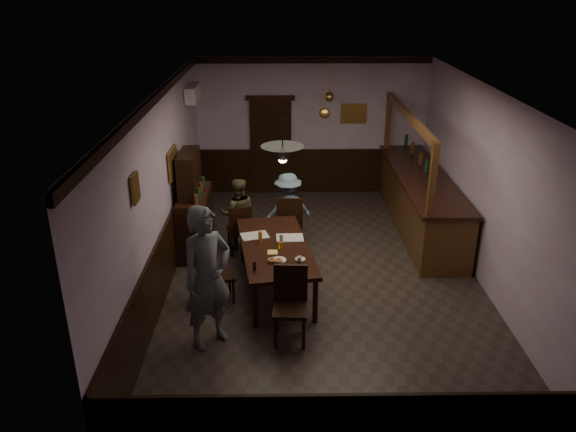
{
  "coord_description": "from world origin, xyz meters",
  "views": [
    {
      "loc": [
        -0.68,
        -8.04,
        4.52
      ],
      "look_at": [
        -0.58,
        -0.15,
        1.15
      ],
      "focal_mm": 35.0,
      "sensor_mm": 36.0,
      "label": 1
    }
  ],
  "objects_px": {
    "coffee_cup": "(299,259)",
    "person_seated_left": "(238,214)",
    "pendant_brass_mid": "(325,113)",
    "chair_near": "(290,300)",
    "chair_far_left": "(240,228)",
    "chair_far_right": "(290,221)",
    "pendant_brass_far": "(329,97)",
    "chair_side": "(216,272)",
    "soda_can": "(280,246)",
    "person_standing": "(207,278)",
    "sideboard": "(194,212)",
    "person_seated_right": "(288,210)",
    "dining_table": "(275,249)",
    "bar_counter": "(420,200)",
    "pendant_iron": "(283,155)"
  },
  "relations": [
    {
      "from": "person_seated_left",
      "to": "pendant_brass_mid",
      "type": "distance_m",
      "value": 2.36
    },
    {
      "from": "dining_table",
      "to": "person_seated_right",
      "type": "height_order",
      "value": "person_seated_right"
    },
    {
      "from": "chair_near",
      "to": "dining_table",
      "type": "bearing_deg",
      "value": 102.15
    },
    {
      "from": "chair_far_right",
      "to": "chair_side",
      "type": "height_order",
      "value": "chair_far_right"
    },
    {
      "from": "chair_far_left",
      "to": "coffee_cup",
      "type": "xyz_separation_m",
      "value": [
        0.98,
        -1.75,
        0.29
      ]
    },
    {
      "from": "person_seated_right",
      "to": "bar_counter",
      "type": "relative_size",
      "value": 0.33
    },
    {
      "from": "person_standing",
      "to": "coffee_cup",
      "type": "relative_size",
      "value": 24.39
    },
    {
      "from": "person_seated_right",
      "to": "pendant_brass_far",
      "type": "relative_size",
      "value": 1.68
    },
    {
      "from": "soda_can",
      "to": "pendant_iron",
      "type": "relative_size",
      "value": 0.18
    },
    {
      "from": "person_seated_left",
      "to": "pendant_brass_far",
      "type": "distance_m",
      "value": 3.22
    },
    {
      "from": "pendant_iron",
      "to": "person_seated_right",
      "type": "bearing_deg",
      "value": 87.6
    },
    {
      "from": "chair_near",
      "to": "pendant_brass_mid",
      "type": "bearing_deg",
      "value": 82.06
    },
    {
      "from": "chair_far_right",
      "to": "person_seated_right",
      "type": "bearing_deg",
      "value": -82.89
    },
    {
      "from": "chair_side",
      "to": "soda_can",
      "type": "xyz_separation_m",
      "value": [
        0.96,
        0.21,
        0.33
      ]
    },
    {
      "from": "dining_table",
      "to": "chair_far_right",
      "type": "xyz_separation_m",
      "value": [
        0.24,
        1.31,
        -0.11
      ]
    },
    {
      "from": "chair_far_left",
      "to": "sideboard",
      "type": "distance_m",
      "value": 0.86
    },
    {
      "from": "person_standing",
      "to": "pendant_brass_far",
      "type": "bearing_deg",
      "value": 27.72
    },
    {
      "from": "coffee_cup",
      "to": "person_seated_left",
      "type": "bearing_deg",
      "value": 108.5
    },
    {
      "from": "dining_table",
      "to": "pendant_brass_mid",
      "type": "xyz_separation_m",
      "value": [
        0.88,
        2.16,
        1.61
      ]
    },
    {
      "from": "bar_counter",
      "to": "pendant_iron",
      "type": "bearing_deg",
      "value": -130.85
    },
    {
      "from": "person_standing",
      "to": "pendant_brass_far",
      "type": "distance_m",
      "value": 5.53
    },
    {
      "from": "chair_near",
      "to": "pendant_iron",
      "type": "xyz_separation_m",
      "value": [
        -0.09,
        0.51,
        1.86
      ]
    },
    {
      "from": "person_seated_left",
      "to": "soda_can",
      "type": "distance_m",
      "value": 1.78
    },
    {
      "from": "chair_far_left",
      "to": "pendant_iron",
      "type": "bearing_deg",
      "value": 96.59
    },
    {
      "from": "pendant_iron",
      "to": "pendant_brass_mid",
      "type": "xyz_separation_m",
      "value": [
        0.76,
        2.95,
        -0.13
      ]
    },
    {
      "from": "dining_table",
      "to": "chair_far_left",
      "type": "relative_size",
      "value": 2.51
    },
    {
      "from": "dining_table",
      "to": "sideboard",
      "type": "xyz_separation_m",
      "value": [
        -1.43,
        1.4,
        0.04
      ]
    },
    {
      "from": "chair_side",
      "to": "soda_can",
      "type": "height_order",
      "value": "chair_side"
    },
    {
      "from": "dining_table",
      "to": "coffee_cup",
      "type": "distance_m",
      "value": 0.67
    },
    {
      "from": "chair_far_right",
      "to": "coffee_cup",
      "type": "relative_size",
      "value": 13.12
    },
    {
      "from": "person_seated_left",
      "to": "soda_can",
      "type": "height_order",
      "value": "person_seated_left"
    },
    {
      "from": "chair_far_left",
      "to": "person_seated_left",
      "type": "xyz_separation_m",
      "value": [
        -0.05,
        0.27,
        0.15
      ]
    },
    {
      "from": "soda_can",
      "to": "pendant_brass_far",
      "type": "height_order",
      "value": "pendant_brass_far"
    },
    {
      "from": "chair_side",
      "to": "person_standing",
      "type": "bearing_deg",
      "value": 166.11
    },
    {
      "from": "sideboard",
      "to": "bar_counter",
      "type": "bearing_deg",
      "value": 11.76
    },
    {
      "from": "person_seated_left",
      "to": "pendant_iron",
      "type": "xyz_separation_m",
      "value": [
        0.79,
        -2.26,
        1.77
      ]
    },
    {
      "from": "chair_near",
      "to": "coffee_cup",
      "type": "distance_m",
      "value": 0.79
    },
    {
      "from": "sideboard",
      "to": "chair_near",
      "type": "bearing_deg",
      "value": -58.65
    },
    {
      "from": "pendant_brass_far",
      "to": "chair_side",
      "type": "bearing_deg",
      "value": -116.32
    },
    {
      "from": "person_seated_left",
      "to": "chair_far_right",
      "type": "bearing_deg",
      "value": 164.9
    },
    {
      "from": "bar_counter",
      "to": "pendant_iron",
      "type": "height_order",
      "value": "pendant_iron"
    },
    {
      "from": "person_standing",
      "to": "pendant_iron",
      "type": "height_order",
      "value": "pendant_iron"
    },
    {
      "from": "soda_can",
      "to": "chair_far_right",
      "type": "bearing_deg",
      "value": 83.55
    },
    {
      "from": "chair_far_left",
      "to": "chair_far_right",
      "type": "xyz_separation_m",
      "value": [
        0.87,
        0.12,
        0.07
      ]
    },
    {
      "from": "pendant_brass_mid",
      "to": "pendant_brass_far",
      "type": "bearing_deg",
      "value": 82.18
    },
    {
      "from": "chair_side",
      "to": "sideboard",
      "type": "height_order",
      "value": "sideboard"
    },
    {
      "from": "coffee_cup",
      "to": "sideboard",
      "type": "bearing_deg",
      "value": 124.03
    },
    {
      "from": "chair_side",
      "to": "pendant_brass_mid",
      "type": "bearing_deg",
      "value": -50.38
    },
    {
      "from": "chair_side",
      "to": "pendant_brass_far",
      "type": "bearing_deg",
      "value": -41.61
    },
    {
      "from": "person_seated_left",
      "to": "pendant_brass_mid",
      "type": "relative_size",
      "value": 1.62
    }
  ]
}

